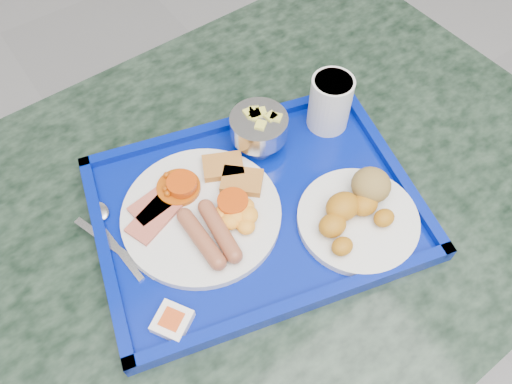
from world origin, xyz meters
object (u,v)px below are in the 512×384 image
Objects in this scene: main_plate at (206,211)px; juice_cup at (330,101)px; bread_plate at (358,211)px; table at (236,262)px; fruit_bowl at (259,127)px; tray at (256,209)px.

juice_cup is (0.27, 0.04, 0.04)m from main_plate.
main_plate is 0.22m from bread_plate.
juice_cup is (0.22, 0.04, 0.26)m from table.
juice_cup is (0.08, 0.17, 0.03)m from bread_plate.
bread_plate is at bearing -79.76° from fruit_bowl.
fruit_bowl is at bearing 52.48° from tray.
fruit_bowl reaches higher than table.
fruit_bowl is (0.08, 0.10, 0.05)m from tray.
fruit_bowl is at bearing 24.98° from main_plate.
table is 2.18× the size of tray.
bread_plate is 0.21m from fruit_bowl.
main_plate is 0.16m from fruit_bowl.
bread_plate is at bearing -116.40° from juice_cup.
tray is 5.96× the size of fruit_bowl.
main_plate is at bearing 156.68° from tray.
bread_plate is (0.14, -0.13, 0.23)m from table.
juice_cup reaches higher than bread_plate.
bread_plate is (0.11, -0.10, 0.02)m from tray.
tray reaches higher than table.
fruit_bowl is 0.96× the size of juice_cup.
main_plate is 2.58× the size of fruit_bowl.
juice_cup reaches higher than table.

